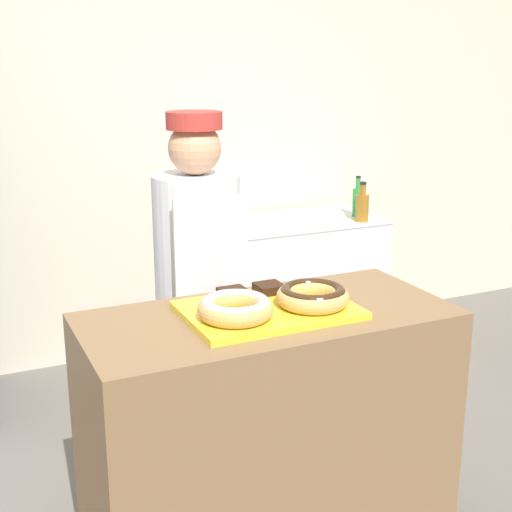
{
  "coord_description": "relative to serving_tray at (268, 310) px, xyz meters",
  "views": [
    {
      "loc": [
        -1.01,
        -2.08,
        1.83
      ],
      "look_at": [
        0.0,
        0.1,
        1.16
      ],
      "focal_mm": 50.0,
      "sensor_mm": 36.0,
      "label": 1
    }
  ],
  "objects": [
    {
      "name": "donut_chocolate_glaze",
      "position": [
        0.14,
        -0.05,
        0.05
      ],
      "size": [
        0.25,
        0.25,
        0.07
      ],
      "color": "tan",
      "rests_on": "serving_tray"
    },
    {
      "name": "chest_freezer",
      "position": [
        1.04,
        1.74,
        -0.56
      ],
      "size": [
        1.01,
        0.59,
        0.86
      ],
      "color": "silver",
      "rests_on": "ground_plane"
    },
    {
      "name": "bottle_amber",
      "position": [
        1.37,
        1.53,
        -0.04
      ],
      "size": [
        0.08,
        0.08,
        0.24
      ],
      "color": "#99661E",
      "rests_on": "chest_freezer"
    },
    {
      "name": "bottle_green",
      "position": [
        1.43,
        1.67,
        -0.04
      ],
      "size": [
        0.06,
        0.06,
        0.26
      ],
      "color": "#2D8C38",
      "rests_on": "chest_freezer"
    },
    {
      "name": "baker_person",
      "position": [
        -0.04,
        0.59,
        -0.13
      ],
      "size": [
        0.36,
        0.36,
        1.63
      ],
      "color": "#4C4C51",
      "rests_on": "ground_plane"
    },
    {
      "name": "display_counter",
      "position": [
        0.0,
        0.0,
        -0.5
      ],
      "size": [
        1.29,
        0.6,
        0.98
      ],
      "color": "brown",
      "rests_on": "ground_plane"
    },
    {
      "name": "serving_tray",
      "position": [
        0.0,
        0.0,
        0.0
      ],
      "size": [
        0.58,
        0.4,
        0.02
      ],
      "color": "yellow",
      "rests_on": "display_counter"
    },
    {
      "name": "wall_back",
      "position": [
        0.0,
        2.13,
        0.36
      ],
      "size": [
        8.0,
        0.06,
        2.7
      ],
      "color": "beige",
      "rests_on": "ground_plane"
    },
    {
      "name": "brownie_back_right",
      "position": [
        0.07,
        0.14,
        0.03
      ],
      "size": [
        0.1,
        0.1,
        0.03
      ],
      "color": "black",
      "rests_on": "serving_tray"
    },
    {
      "name": "donut_light_glaze",
      "position": [
        -0.14,
        -0.05,
        0.05
      ],
      "size": [
        0.25,
        0.25,
        0.07
      ],
      "color": "tan",
      "rests_on": "serving_tray"
    },
    {
      "name": "brownie_back_left",
      "position": [
        -0.07,
        0.14,
        0.03
      ],
      "size": [
        0.1,
        0.1,
        0.03
      ],
      "color": "black",
      "rests_on": "serving_tray"
    }
  ]
}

